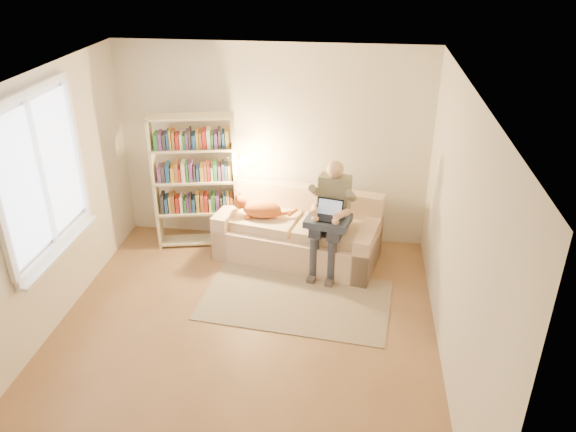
# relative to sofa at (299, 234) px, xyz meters

# --- Properties ---
(floor) EXTENTS (4.50, 4.50, 0.00)m
(floor) POSITION_rel_sofa_xyz_m (-0.40, -1.74, -0.31)
(floor) COLOR brown
(floor) RESTS_ON ground
(ceiling) EXTENTS (4.00, 4.50, 0.02)m
(ceiling) POSITION_rel_sofa_xyz_m (-0.40, -1.74, 2.29)
(ceiling) COLOR white
(ceiling) RESTS_ON wall_back
(wall_left) EXTENTS (0.02, 4.50, 2.60)m
(wall_left) POSITION_rel_sofa_xyz_m (-2.40, -1.74, 0.99)
(wall_left) COLOR silver
(wall_left) RESTS_ON floor
(wall_right) EXTENTS (0.02, 4.50, 2.60)m
(wall_right) POSITION_rel_sofa_xyz_m (1.60, -1.74, 0.99)
(wall_right) COLOR silver
(wall_right) RESTS_ON floor
(wall_back) EXTENTS (4.00, 0.02, 2.60)m
(wall_back) POSITION_rel_sofa_xyz_m (-0.40, 0.51, 0.99)
(wall_back) COLOR silver
(wall_back) RESTS_ON floor
(wall_front) EXTENTS (4.00, 0.02, 2.60)m
(wall_front) POSITION_rel_sofa_xyz_m (-0.40, -3.99, 0.99)
(wall_front) COLOR silver
(wall_front) RESTS_ON floor
(window) EXTENTS (0.12, 1.52, 1.69)m
(window) POSITION_rel_sofa_xyz_m (-2.35, -1.54, 1.07)
(window) COLOR white
(window) RESTS_ON wall_left
(sofa) EXTENTS (2.14, 1.30, 0.85)m
(sofa) POSITION_rel_sofa_xyz_m (0.00, 0.00, 0.00)
(sofa) COLOR beige
(sofa) RESTS_ON floor
(person) EXTENTS (0.48, 0.65, 1.38)m
(person) POSITION_rel_sofa_xyz_m (0.41, -0.24, 0.48)
(person) COLOR gray
(person) RESTS_ON sofa
(cat) EXTENTS (0.75, 0.35, 0.27)m
(cat) POSITION_rel_sofa_xyz_m (-0.50, -0.02, 0.35)
(cat) COLOR orange
(cat) RESTS_ON sofa
(blanket) EXTENTS (0.58, 0.51, 0.08)m
(blanket) POSITION_rel_sofa_xyz_m (0.35, -0.35, 0.41)
(blanket) COLOR #273145
(blanket) RESTS_ON person
(laptop) EXTENTS (0.35, 0.31, 0.27)m
(laptop) POSITION_rel_sofa_xyz_m (0.35, -0.34, 0.50)
(laptop) COLOR black
(laptop) RESTS_ON blanket
(bookshelf) EXTENTS (1.22, 0.48, 1.78)m
(bookshelf) POSITION_rel_sofa_xyz_m (-1.35, 0.16, 0.68)
(bookshelf) COLOR beige
(bookshelf) RESTS_ON floor
(rug) EXTENTS (2.23, 1.46, 0.01)m
(rug) POSITION_rel_sofa_xyz_m (0.08, -1.00, -0.30)
(rug) COLOR gray
(rug) RESTS_ON floor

